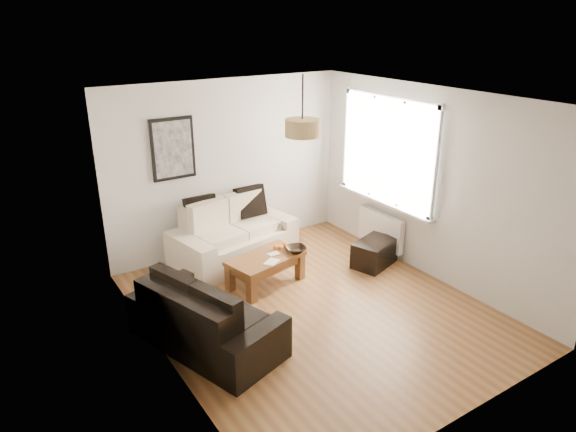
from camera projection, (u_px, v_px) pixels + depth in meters
floor at (314, 309)px, 6.48m from camera, size 4.50×4.50×0.00m
ceiling at (319, 98)px, 5.53m from camera, size 3.80×4.50×0.00m
wall_back at (228, 167)px, 7.76m from camera, size 3.80×0.04×2.60m
wall_front at (477, 294)px, 4.25m from camera, size 3.80×0.04×2.60m
wall_left at (158, 250)px, 5.04m from camera, size 0.04×4.50×2.60m
wall_right at (430, 184)px, 6.97m from camera, size 0.04×4.50×2.60m
window_bay at (388, 151)px, 7.46m from camera, size 0.14×1.90×1.60m
radiator at (381, 229)px, 7.89m from camera, size 0.10×0.90×0.52m
poster at (173, 149)px, 7.16m from camera, size 0.62×0.04×0.87m
pendant_shade at (302, 128)px, 5.90m from camera, size 0.40×0.40×0.20m
loveseat_cream at (233, 233)px, 7.61m from camera, size 1.92×1.27×0.88m
sofa_leather at (206, 315)px, 5.65m from camera, size 1.34×1.92×0.75m
coffee_table at (266, 270)px, 6.99m from camera, size 1.12×0.77×0.42m
ottoman at (374, 253)px, 7.54m from camera, size 0.76×0.62×0.38m
cushion_left at (201, 212)px, 7.45m from camera, size 0.46×0.15×0.46m
cushion_right at (250, 201)px, 7.86m from camera, size 0.47×0.17×0.47m
fruit_bowl at (296, 249)px, 7.04m from camera, size 0.33×0.33×0.07m
orange_a at (280, 247)px, 7.09m from camera, size 0.08×0.08×0.07m
orange_b at (286, 245)px, 7.16m from camera, size 0.10×0.10×0.08m
orange_c at (276, 247)px, 7.08m from camera, size 0.08×0.08×0.07m
papers at (272, 262)px, 6.75m from camera, size 0.25×0.23×0.01m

